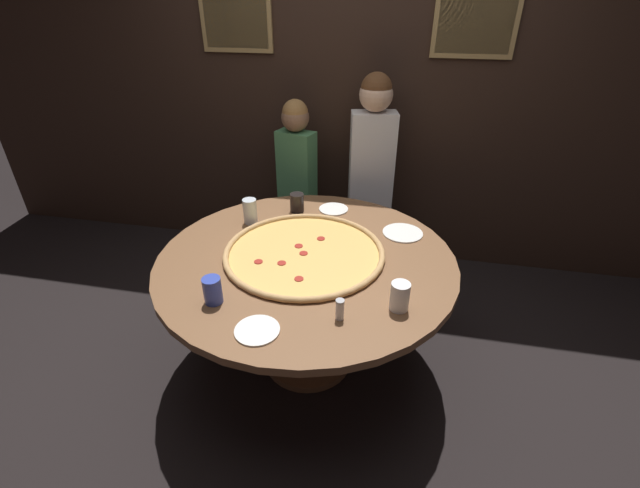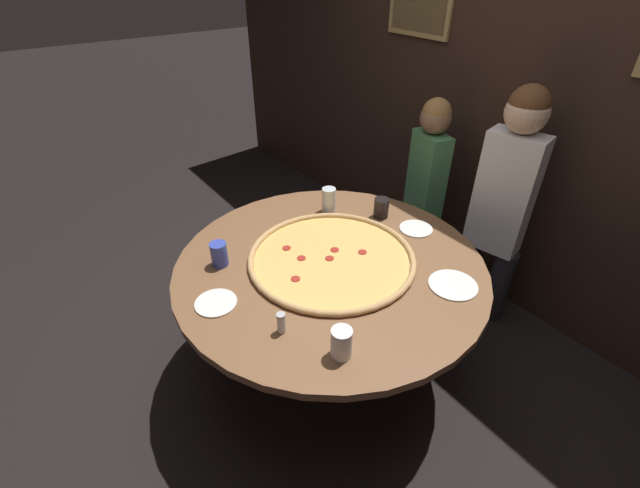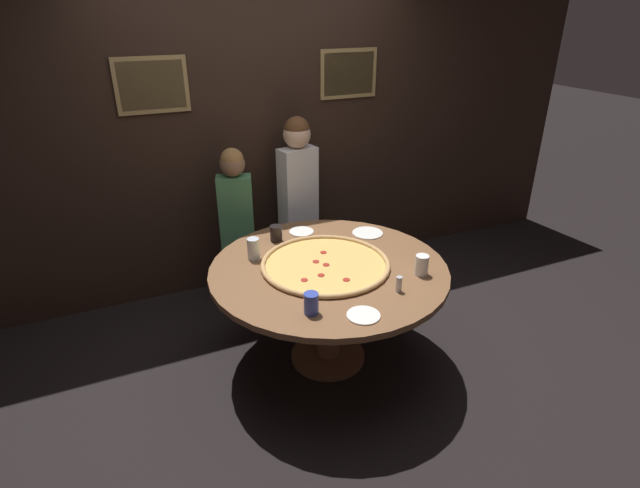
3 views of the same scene
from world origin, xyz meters
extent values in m
plane|color=black|center=(0.00, 0.00, 0.00)|extent=(24.00, 24.00, 0.00)
cube|color=black|center=(0.00, 1.38, 1.30)|extent=(6.40, 0.06, 2.60)
cube|color=#9E7F4C|center=(-0.80, 1.33, 1.75)|extent=(0.52, 0.02, 0.40)
cube|color=slate|center=(-0.80, 1.33, 1.75)|extent=(0.46, 0.01, 0.34)
cube|color=#9E7F4C|center=(0.80, 1.33, 1.75)|extent=(0.52, 0.02, 0.40)
cube|color=#B2A893|center=(0.80, 1.33, 1.75)|extent=(0.46, 0.01, 0.34)
cylinder|color=brown|center=(0.00, 0.00, 0.72)|extent=(1.55, 1.55, 0.04)
cylinder|color=brown|center=(0.00, 0.00, 0.35)|extent=(0.16, 0.16, 0.70)
cylinder|color=brown|center=(0.00, 0.00, 0.02)|extent=(0.52, 0.52, 0.04)
cylinder|color=#EAB75B|center=(-0.02, 0.02, 0.75)|extent=(0.81, 0.81, 0.01)
torus|color=tan|center=(-0.02, 0.02, 0.76)|extent=(0.85, 0.85, 0.03)
cylinder|color=#A8281E|center=(0.04, 0.18, 0.75)|extent=(0.04, 0.04, 0.00)
cylinder|color=#A8281E|center=(-0.02, 0.01, 0.75)|extent=(0.04, 0.04, 0.00)
cylinder|color=#A8281E|center=(0.02, -0.22, 0.75)|extent=(0.04, 0.04, 0.00)
cylinder|color=#A8281E|center=(-0.22, -0.12, 0.75)|extent=(0.04, 0.04, 0.00)
cylinder|color=#A8281E|center=(-0.10, -0.11, 0.75)|extent=(0.04, 0.04, 0.00)
cylinder|color=#A8281E|center=(-0.06, 0.07, 0.75)|extent=(0.04, 0.04, 0.00)
cylinder|color=#384CB7|center=(-0.32, -0.45, 0.80)|extent=(0.08, 0.08, 0.12)
cylinder|color=white|center=(0.49, -0.33, 0.81)|extent=(0.08, 0.08, 0.13)
cylinder|color=silver|center=(-0.41, 0.31, 0.81)|extent=(0.08, 0.08, 0.15)
cylinder|color=black|center=(-0.18, 0.51, 0.80)|extent=(0.09, 0.09, 0.12)
cylinder|color=white|center=(-0.07, -0.59, 0.74)|extent=(0.19, 0.19, 0.01)
cylinder|color=white|center=(0.04, 0.57, 0.74)|extent=(0.18, 0.18, 0.01)
cylinder|color=white|center=(0.48, 0.35, 0.74)|extent=(0.23, 0.23, 0.01)
cylinder|color=silver|center=(0.25, -0.45, 0.78)|extent=(0.04, 0.04, 0.08)
cylinder|color=#B7B7BC|center=(0.25, -0.45, 0.83)|extent=(0.04, 0.04, 0.01)
cylinder|color=#232328|center=(0.34, 1.11, 0.26)|extent=(0.16, 0.16, 0.51)
cylinder|color=#232328|center=(0.11, 1.06, 0.26)|extent=(0.16, 0.16, 0.51)
cube|color=white|center=(0.22, 1.09, 0.88)|extent=(0.34, 0.22, 0.72)
sphere|color=beige|center=(0.22, 1.09, 1.35)|extent=(0.22, 0.22, 0.22)
sphere|color=brown|center=(0.22, 1.09, 1.39)|extent=(0.21, 0.21, 0.21)
cylinder|color=#232328|center=(-0.22, 1.03, 0.22)|extent=(0.15, 0.15, 0.45)
cylinder|color=#232328|center=(-0.42, 1.09, 0.22)|extent=(0.15, 0.15, 0.45)
cube|color=#4C8C59|center=(-0.32, 1.06, 0.76)|extent=(0.30, 0.22, 0.63)
sphere|color=#8C664C|center=(-0.32, 1.06, 1.18)|extent=(0.19, 0.19, 0.19)
sphere|color=#9E703D|center=(-0.32, 1.06, 1.21)|extent=(0.18, 0.18, 0.18)
camera|label=1|loc=(0.45, -1.83, 1.93)|focal=24.00mm
camera|label=2|loc=(1.34, -1.06, 2.04)|focal=24.00mm
camera|label=3|loc=(-1.22, -2.58, 2.29)|focal=28.00mm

